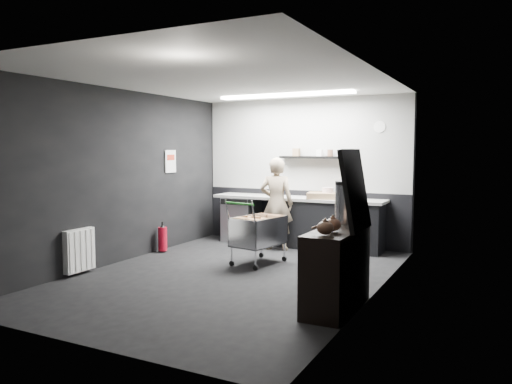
% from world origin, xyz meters
% --- Properties ---
extents(floor, '(5.50, 5.50, 0.00)m').
position_xyz_m(floor, '(0.00, 0.00, 0.00)').
color(floor, black).
rests_on(floor, ground).
extents(ceiling, '(5.50, 5.50, 0.00)m').
position_xyz_m(ceiling, '(0.00, 0.00, 2.70)').
color(ceiling, white).
rests_on(ceiling, wall_back).
extents(wall_back, '(5.50, 0.00, 5.50)m').
position_xyz_m(wall_back, '(0.00, 2.75, 1.35)').
color(wall_back, black).
rests_on(wall_back, floor).
extents(wall_front, '(5.50, 0.00, 5.50)m').
position_xyz_m(wall_front, '(0.00, -2.75, 1.35)').
color(wall_front, black).
rests_on(wall_front, floor).
extents(wall_left, '(0.00, 5.50, 5.50)m').
position_xyz_m(wall_left, '(-2.00, 0.00, 1.35)').
color(wall_left, black).
rests_on(wall_left, floor).
extents(wall_right, '(0.00, 5.50, 5.50)m').
position_xyz_m(wall_right, '(2.00, 0.00, 1.35)').
color(wall_right, black).
rests_on(wall_right, floor).
extents(kitchen_wall_panel, '(3.95, 0.02, 1.70)m').
position_xyz_m(kitchen_wall_panel, '(0.00, 2.73, 1.85)').
color(kitchen_wall_panel, '#AFAFAB').
rests_on(kitchen_wall_panel, wall_back).
extents(dado_panel, '(3.95, 0.02, 1.00)m').
position_xyz_m(dado_panel, '(0.00, 2.73, 0.50)').
color(dado_panel, black).
rests_on(dado_panel, wall_back).
extents(floating_shelf, '(1.20, 0.22, 0.04)m').
position_xyz_m(floating_shelf, '(0.20, 2.62, 1.62)').
color(floating_shelf, black).
rests_on(floating_shelf, wall_back).
extents(wall_clock, '(0.20, 0.03, 0.20)m').
position_xyz_m(wall_clock, '(1.40, 2.72, 2.15)').
color(wall_clock, white).
rests_on(wall_clock, wall_back).
extents(poster, '(0.02, 0.30, 0.40)m').
position_xyz_m(poster, '(-1.98, 1.30, 1.55)').
color(poster, white).
rests_on(poster, wall_left).
extents(poster_red_band, '(0.02, 0.22, 0.10)m').
position_xyz_m(poster_red_band, '(-1.98, 1.30, 1.62)').
color(poster_red_band, red).
rests_on(poster_red_band, poster).
extents(radiator, '(0.10, 0.50, 0.60)m').
position_xyz_m(radiator, '(-1.94, -0.90, 0.35)').
color(radiator, white).
rests_on(radiator, wall_left).
extents(ceiling_strip, '(2.40, 0.20, 0.04)m').
position_xyz_m(ceiling_strip, '(0.00, 1.85, 2.67)').
color(ceiling_strip, white).
rests_on(ceiling_strip, ceiling).
extents(prep_counter, '(3.20, 0.61, 0.90)m').
position_xyz_m(prep_counter, '(0.14, 2.42, 0.46)').
color(prep_counter, black).
rests_on(prep_counter, floor).
extents(person, '(0.66, 0.50, 1.63)m').
position_xyz_m(person, '(-0.20, 1.97, 0.81)').
color(person, beige).
rests_on(person, floor).
extents(shopping_cart, '(0.69, 0.99, 0.99)m').
position_xyz_m(shopping_cart, '(0.00, 0.85, 0.47)').
color(shopping_cart, silver).
rests_on(shopping_cart, floor).
extents(sideboard, '(0.51, 1.18, 1.77)m').
position_xyz_m(sideboard, '(1.77, -0.68, 0.56)').
color(sideboard, black).
rests_on(sideboard, floor).
extents(fire_extinguisher, '(0.15, 0.15, 0.50)m').
position_xyz_m(fire_extinguisher, '(-1.85, 0.87, 0.24)').
color(fire_extinguisher, red).
rests_on(fire_extinguisher, floor).
extents(cardboard_box, '(0.61, 0.51, 0.11)m').
position_xyz_m(cardboard_box, '(0.52, 2.37, 0.95)').
color(cardboard_box, '#8F704C').
rests_on(cardboard_box, prep_counter).
extents(pink_tub, '(0.20, 0.20, 0.20)m').
position_xyz_m(pink_tub, '(0.58, 2.42, 1.00)').
color(pink_tub, silver).
rests_on(pink_tub, prep_counter).
extents(white_container, '(0.19, 0.16, 0.14)m').
position_xyz_m(white_container, '(-0.43, 2.37, 0.97)').
color(white_container, white).
rests_on(white_container, prep_counter).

